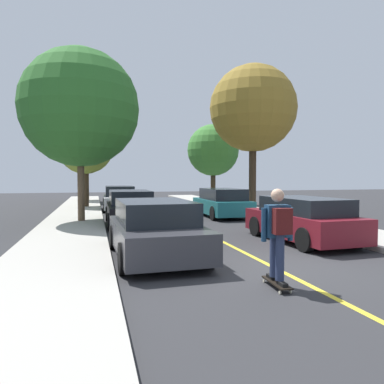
% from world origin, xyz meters
% --- Properties ---
extents(ground, '(80.00, 80.00, 0.00)m').
position_xyz_m(ground, '(0.00, 0.00, 0.00)').
color(ground, '#2D2D30').
extents(sidewalk_left, '(2.41, 56.00, 0.14)m').
position_xyz_m(sidewalk_left, '(-4.54, 0.00, 0.07)').
color(sidewalk_left, '#ADA89E').
rests_on(sidewalk_left, ground).
extents(center_line, '(0.12, 39.20, 0.01)m').
position_xyz_m(center_line, '(0.00, 4.00, 0.00)').
color(center_line, gold).
rests_on(center_line, ground).
extents(parked_car_left_nearest, '(2.06, 4.09, 1.36)m').
position_xyz_m(parked_car_left_nearest, '(-2.28, 1.50, 0.67)').
color(parked_car_left_nearest, '#38383D').
rests_on(parked_car_left_nearest, ground).
extents(parked_car_left_near, '(1.93, 4.38, 1.38)m').
position_xyz_m(parked_car_left_near, '(-2.28, 7.74, 0.68)').
color(parked_car_left_near, black).
rests_on(parked_car_left_near, ground).
extents(parked_car_left_far, '(1.95, 4.22, 1.41)m').
position_xyz_m(parked_car_left_far, '(-2.28, 14.27, 0.69)').
color(parked_car_left_far, '#B7B7BC').
rests_on(parked_car_left_far, ground).
extents(parked_car_right_nearest, '(1.93, 4.15, 1.33)m').
position_xyz_m(parked_car_right_nearest, '(2.28, 2.41, 0.67)').
color(parked_car_right_nearest, maroon).
rests_on(parked_car_right_nearest, ground).
extents(parked_car_right_near, '(1.94, 4.20, 1.38)m').
position_xyz_m(parked_car_right_near, '(2.28, 9.44, 0.68)').
color(parked_car_right_near, '#196066').
rests_on(parked_car_right_near, ground).
extents(street_tree_left_nearest, '(4.79, 4.79, 7.00)m').
position_xyz_m(street_tree_left_nearest, '(-4.22, 8.43, 4.74)').
color(street_tree_left_nearest, brown).
rests_on(street_tree_left_nearest, sidewalk_left).
extents(street_tree_left_near, '(3.18, 3.18, 5.15)m').
position_xyz_m(street_tree_left_near, '(-4.22, 15.90, 3.67)').
color(street_tree_left_near, '#3D2D1E').
rests_on(street_tree_left_near, sidewalk_left).
extents(street_tree_left_far, '(3.98, 3.98, 6.05)m').
position_xyz_m(street_tree_left_far, '(-4.22, 22.11, 4.19)').
color(street_tree_left_far, '#4C3823').
rests_on(street_tree_left_far, sidewalk_left).
extents(street_tree_right_nearest, '(4.44, 4.44, 7.53)m').
position_xyz_m(street_tree_right_nearest, '(4.22, 10.16, 5.43)').
color(street_tree_right_nearest, '#3D2D1E').
rests_on(street_tree_right_nearest, sidewalk_right).
extents(street_tree_right_near, '(3.53, 3.53, 5.40)m').
position_xyz_m(street_tree_right_near, '(4.22, 16.59, 3.76)').
color(street_tree_right_near, '#3D2D1E').
rests_on(street_tree_right_near, sidewalk_right).
extents(skateboard, '(0.28, 0.85, 0.10)m').
position_xyz_m(skateboard, '(-0.63, -1.45, 0.09)').
color(skateboard, black).
rests_on(skateboard, ground).
extents(skateboarder, '(0.58, 0.71, 1.63)m').
position_xyz_m(skateboarder, '(-0.63, -1.49, 1.02)').
color(skateboarder, black).
rests_on(skateboarder, skateboard).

